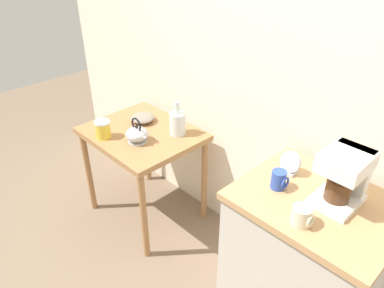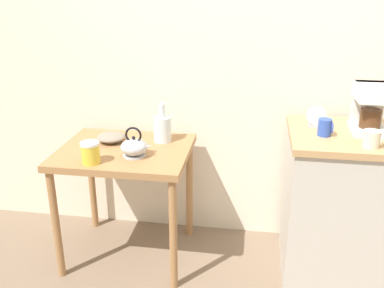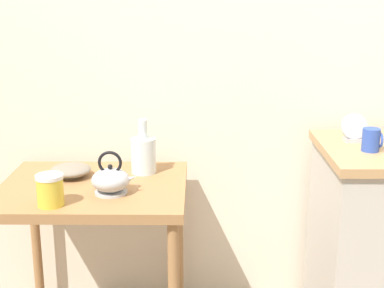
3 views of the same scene
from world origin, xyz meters
TOP-DOWN VIEW (x-y plane):
  - ground_plane at (0.00, 0.00)m, footprint 8.00×8.00m
  - back_wall at (0.10, 0.45)m, footprint 4.40×0.10m
  - wooden_table at (-0.73, 0.02)m, footprint 0.76×0.63m
  - kitchen_counter at (0.57, 0.05)m, footprint 0.71×0.59m
  - bowl_stoneware at (-0.84, 0.12)m, footprint 0.17×0.17m
  - teakettle at (-0.63, -0.08)m, footprint 0.18×0.15m
  - glass_carafe_vase at (-0.53, 0.18)m, footprint 0.11×0.11m
  - canister_enamel at (-0.84, -0.21)m, footprint 0.10×0.10m
  - coffee_maker at (0.63, 0.11)m, footprint 0.18×0.22m
  - mug_small_cream at (0.59, -0.15)m, footprint 0.09×0.08m
  - mug_blue at (0.39, -0.01)m, footprint 0.08×0.07m
  - table_clock at (0.36, 0.13)m, footprint 0.11×0.05m

SIDE VIEW (x-z plane):
  - ground_plane at x=0.00m, z-range 0.00..0.00m
  - kitchen_counter at x=0.57m, z-range 0.00..0.89m
  - wooden_table at x=-0.73m, z-range 0.27..0.99m
  - bowl_stoneware at x=-0.84m, z-range 0.73..0.79m
  - teakettle at x=-0.63m, z-range 0.70..0.87m
  - canister_enamel at x=-0.84m, z-range 0.73..0.85m
  - glass_carafe_vase at x=-0.53m, z-range 0.69..0.93m
  - mug_small_cream at x=0.59m, z-range 0.88..0.97m
  - mug_blue at x=0.39m, z-range 0.88..0.98m
  - table_clock at x=0.36m, z-range 0.88..1.00m
  - coffee_maker at x=0.63m, z-range 0.90..1.16m
  - back_wall at x=0.10m, z-range 0.00..2.80m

